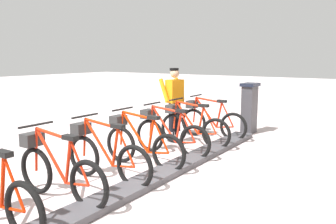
{
  "coord_description": "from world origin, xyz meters",
  "views": [
    {
      "loc": [
        -3.09,
        3.91,
        1.91
      ],
      "look_at": [
        0.5,
        -1.37,
        0.9
      ],
      "focal_mm": 36.83,
      "sensor_mm": 36.0,
      "label": 1
    }
  ],
  "objects_px": {
    "bike_docked_3": "(140,143)",
    "bike_docked_4": "(104,155)",
    "bike_docked_0": "(210,120)",
    "bike_docked_5": "(57,170)",
    "payment_kiosk": "(249,107)",
    "worker_near_rack": "(174,99)",
    "bike_docked_1": "(191,126)",
    "bike_docked_2": "(168,134)"
  },
  "relations": [
    {
      "from": "bike_docked_3",
      "to": "bike_docked_4",
      "type": "distance_m",
      "value": 0.89
    },
    {
      "from": "bike_docked_0",
      "to": "bike_docked_5",
      "type": "bearing_deg",
      "value": 90.0
    },
    {
      "from": "payment_kiosk",
      "to": "worker_near_rack",
      "type": "distance_m",
      "value": 1.93
    },
    {
      "from": "bike_docked_0",
      "to": "bike_docked_5",
      "type": "height_order",
      "value": "same"
    },
    {
      "from": "bike_docked_0",
      "to": "worker_near_rack",
      "type": "xyz_separation_m",
      "value": [
        0.88,
        0.21,
        0.48
      ]
    },
    {
      "from": "bike_docked_4",
      "to": "worker_near_rack",
      "type": "bearing_deg",
      "value": -75.23
    },
    {
      "from": "bike_docked_1",
      "to": "worker_near_rack",
      "type": "relative_size",
      "value": 1.04
    },
    {
      "from": "payment_kiosk",
      "to": "bike_docked_5",
      "type": "relative_size",
      "value": 0.74
    },
    {
      "from": "bike_docked_1",
      "to": "bike_docked_2",
      "type": "relative_size",
      "value": 1.0
    },
    {
      "from": "bike_docked_4",
      "to": "bike_docked_5",
      "type": "bearing_deg",
      "value": 90.0
    },
    {
      "from": "bike_docked_1",
      "to": "bike_docked_3",
      "type": "relative_size",
      "value": 1.0
    },
    {
      "from": "payment_kiosk",
      "to": "bike_docked_1",
      "type": "height_order",
      "value": "payment_kiosk"
    },
    {
      "from": "bike_docked_1",
      "to": "bike_docked_4",
      "type": "relative_size",
      "value": 1.0
    },
    {
      "from": "bike_docked_5",
      "to": "worker_near_rack",
      "type": "relative_size",
      "value": 1.04
    },
    {
      "from": "bike_docked_2",
      "to": "bike_docked_5",
      "type": "height_order",
      "value": "same"
    },
    {
      "from": "bike_docked_2",
      "to": "bike_docked_1",
      "type": "bearing_deg",
      "value": -90.0
    },
    {
      "from": "payment_kiosk",
      "to": "bike_docked_4",
      "type": "distance_m",
      "value": 4.63
    },
    {
      "from": "bike_docked_0",
      "to": "bike_docked_1",
      "type": "distance_m",
      "value": 0.89
    },
    {
      "from": "bike_docked_5",
      "to": "worker_near_rack",
      "type": "xyz_separation_m",
      "value": [
        0.88,
        -4.22,
        0.48
      ]
    },
    {
      "from": "bike_docked_4",
      "to": "worker_near_rack",
      "type": "xyz_separation_m",
      "value": [
        0.88,
        -3.33,
        0.48
      ]
    },
    {
      "from": "bike_docked_2",
      "to": "bike_docked_5",
      "type": "xyz_separation_m",
      "value": [
        0.0,
        2.66,
        0.0
      ]
    },
    {
      "from": "payment_kiosk",
      "to": "bike_docked_1",
      "type": "bearing_deg",
      "value": 73.44
    },
    {
      "from": "bike_docked_1",
      "to": "bike_docked_2",
      "type": "bearing_deg",
      "value": 90.0
    },
    {
      "from": "bike_docked_4",
      "to": "worker_near_rack",
      "type": "height_order",
      "value": "worker_near_rack"
    },
    {
      "from": "payment_kiosk",
      "to": "bike_docked_0",
      "type": "xyz_separation_m",
      "value": [
        0.57,
        1.04,
        -0.24
      ]
    },
    {
      "from": "payment_kiosk",
      "to": "bike_docked_0",
      "type": "distance_m",
      "value": 1.21
    },
    {
      "from": "bike_docked_0",
      "to": "worker_near_rack",
      "type": "relative_size",
      "value": 1.04
    },
    {
      "from": "bike_docked_0",
      "to": "bike_docked_3",
      "type": "height_order",
      "value": "same"
    },
    {
      "from": "bike_docked_0",
      "to": "bike_docked_2",
      "type": "bearing_deg",
      "value": 90.0
    },
    {
      "from": "bike_docked_1",
      "to": "bike_docked_5",
      "type": "height_order",
      "value": "same"
    },
    {
      "from": "bike_docked_2",
      "to": "bike_docked_4",
      "type": "xyz_separation_m",
      "value": [
        0.0,
        1.77,
        0.0
      ]
    },
    {
      "from": "bike_docked_5",
      "to": "worker_near_rack",
      "type": "distance_m",
      "value": 4.34
    },
    {
      "from": "payment_kiosk",
      "to": "worker_near_rack",
      "type": "xyz_separation_m",
      "value": [
        1.45,
        1.25,
        0.24
      ]
    },
    {
      "from": "worker_near_rack",
      "to": "bike_docked_4",
      "type": "bearing_deg",
      "value": 104.77
    },
    {
      "from": "bike_docked_1",
      "to": "worker_near_rack",
      "type": "height_order",
      "value": "worker_near_rack"
    },
    {
      "from": "bike_docked_4",
      "to": "bike_docked_5",
      "type": "height_order",
      "value": "same"
    },
    {
      "from": "payment_kiosk",
      "to": "bike_docked_3",
      "type": "bearing_deg",
      "value": 81.21
    },
    {
      "from": "bike_docked_0",
      "to": "bike_docked_5",
      "type": "relative_size",
      "value": 1.0
    },
    {
      "from": "bike_docked_4",
      "to": "worker_near_rack",
      "type": "distance_m",
      "value": 3.48
    },
    {
      "from": "bike_docked_2",
      "to": "worker_near_rack",
      "type": "relative_size",
      "value": 1.04
    },
    {
      "from": "bike_docked_1",
      "to": "bike_docked_2",
      "type": "distance_m",
      "value": 0.89
    },
    {
      "from": "worker_near_rack",
      "to": "bike_docked_5",
      "type": "bearing_deg",
      "value": 101.77
    }
  ]
}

